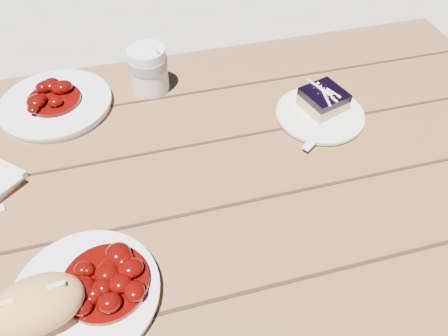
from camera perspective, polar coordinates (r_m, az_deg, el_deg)
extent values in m
cube|color=brown|center=(0.83, -22.98, -5.89)|extent=(2.00, 0.80, 0.05)
cube|color=brown|center=(1.47, 17.78, 2.10)|extent=(0.07, 0.07, 0.70)
cube|color=brown|center=(1.49, -19.31, 7.07)|extent=(1.80, 0.25, 0.04)
cube|color=brown|center=(1.73, 9.53, 5.89)|extent=(0.06, 0.06, 0.42)
cylinder|color=white|center=(0.68, -17.52, -15.53)|extent=(0.20, 0.20, 0.02)
ellipsoid|color=#E39D57|center=(0.65, -23.21, -16.07)|extent=(0.13, 0.10, 0.06)
cylinder|color=white|center=(0.92, 12.39, 6.77)|extent=(0.17, 0.17, 0.01)
cube|color=#D6BB75|center=(0.93, 12.77, 8.29)|extent=(0.10, 0.10, 0.03)
cube|color=black|center=(0.91, 12.98, 9.29)|extent=(0.10, 0.10, 0.02)
cylinder|color=white|center=(0.96, -9.80, 12.54)|extent=(0.08, 0.08, 0.10)
cylinder|color=white|center=(0.99, -21.10, 7.73)|extent=(0.22, 0.22, 0.02)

